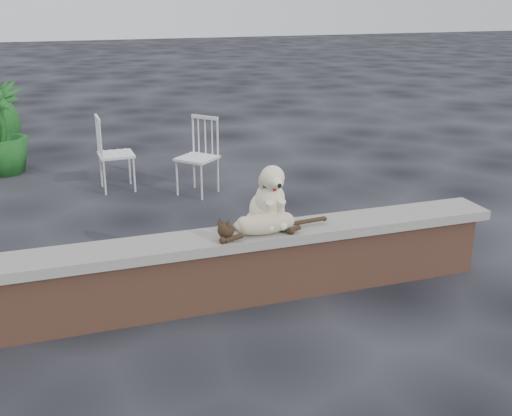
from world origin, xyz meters
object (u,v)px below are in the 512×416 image
object	(u,v)px
dog	(267,194)
chair_d	(197,157)
potted_plant_b	(0,129)
chair_e	(116,153)
cat	(264,222)

from	to	relation	value
dog	chair_d	bearing A→B (deg)	86.64
chair_d	potted_plant_b	bearing A→B (deg)	-169.24
dog	chair_e	world-z (taller)	dog
chair_e	chair_d	size ratio (longest dim) A/B	1.00
chair_e	chair_d	world-z (taller)	same
cat	chair_d	bearing A→B (deg)	85.16
cat	chair_d	world-z (taller)	chair_d
chair_e	potted_plant_b	distance (m)	1.87
chair_e	potted_plant_b	bearing A→B (deg)	46.43
dog	potted_plant_b	xyz separation A→B (m)	(-2.20, 4.51, -0.23)
dog	cat	size ratio (longest dim) A/B	0.48
chair_d	potted_plant_b	size ratio (longest dim) A/B	0.76
potted_plant_b	cat	bearing A→B (deg)	-65.50
dog	chair_e	xyz separation A→B (m)	(-0.82, 3.26, -0.38)
dog	chair_d	world-z (taller)	dog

